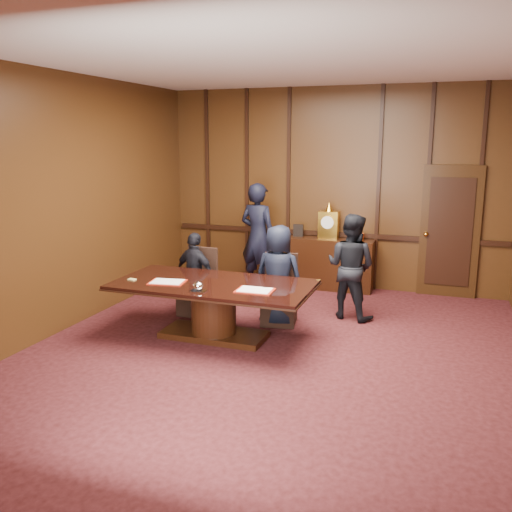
{
  "coord_description": "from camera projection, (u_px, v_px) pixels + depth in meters",
  "views": [
    {
      "loc": [
        1.94,
        -5.97,
        2.61
      ],
      "look_at": [
        -0.48,
        0.81,
        1.05
      ],
      "focal_mm": 38.0,
      "sensor_mm": 36.0,
      "label": 1
    }
  ],
  "objects": [
    {
      "name": "room",
      "position": [
        280.0,
        215.0,
        6.43
      ],
      "size": [
        7.0,
        7.04,
        3.5
      ],
      "color": "black",
      "rests_on": "ground"
    },
    {
      "name": "sideboard",
      "position": [
        328.0,
        261.0,
        9.59
      ],
      "size": [
        1.6,
        0.45,
        1.54
      ],
      "color": "black",
      "rests_on": "ground"
    },
    {
      "name": "conference_table",
      "position": [
        213.0,
        301.0,
        7.17
      ],
      "size": [
        2.62,
        1.32,
        0.76
      ],
      "color": "black",
      "rests_on": "ground"
    },
    {
      "name": "folder_left",
      "position": [
        167.0,
        282.0,
        7.12
      ],
      "size": [
        0.51,
        0.4,
        0.02
      ],
      "rotation": [
        0.0,
        0.0,
        0.16
      ],
      "color": "#A6200F",
      "rests_on": "conference_table"
    },
    {
      "name": "folder_right",
      "position": [
        255.0,
        290.0,
        6.73
      ],
      "size": [
        0.47,
        0.35,
        0.02
      ],
      "rotation": [
        0.0,
        0.0,
        0.04
      ],
      "color": "#A6200F",
      "rests_on": "conference_table"
    },
    {
      "name": "inkstand",
      "position": [
        198.0,
        287.0,
        6.69
      ],
      "size": [
        0.2,
        0.14,
        0.12
      ],
      "color": "white",
      "rests_on": "conference_table"
    },
    {
      "name": "notepad",
      "position": [
        132.0,
        279.0,
        7.25
      ],
      "size": [
        0.11,
        0.08,
        0.01
      ],
      "primitive_type": "cube",
      "rotation": [
        0.0,
        0.0,
        -0.14
      ],
      "color": "#D6C169",
      "rests_on": "conference_table"
    },
    {
      "name": "chair_left",
      "position": [
        198.0,
        295.0,
        8.24
      ],
      "size": [
        0.49,
        0.49,
        0.99
      ],
      "rotation": [
        0.0,
        0.0,
        -0.03
      ],
      "color": "black",
      "rests_on": "ground"
    },
    {
      "name": "chair_right",
      "position": [
        279.0,
        303.0,
        7.81
      ],
      "size": [
        0.55,
        0.55,
        0.99
      ],
      "rotation": [
        0.0,
        0.0,
        0.17
      ],
      "color": "black",
      "rests_on": "ground"
    },
    {
      "name": "signatory_left",
      "position": [
        195.0,
        274.0,
        8.1
      ],
      "size": [
        0.79,
        0.5,
        1.26
      ],
      "primitive_type": "imported",
      "rotation": [
        0.0,
        0.0,
        2.86
      ],
      "color": "black",
      "rests_on": "ground"
    },
    {
      "name": "signatory_right",
      "position": [
        278.0,
        276.0,
        7.65
      ],
      "size": [
        0.73,
        0.5,
        1.44
      ],
      "primitive_type": "imported",
      "rotation": [
        0.0,
        0.0,
        3.08
      ],
      "color": "black",
      "rests_on": "ground"
    },
    {
      "name": "witness_left",
      "position": [
        258.0,
        237.0,
        9.43
      ],
      "size": [
        0.77,
        0.6,
        1.88
      ],
      "primitive_type": "imported",
      "rotation": [
        0.0,
        0.0,
        2.9
      ],
      "color": "black",
      "rests_on": "ground"
    },
    {
      "name": "witness_right",
      "position": [
        351.0,
        266.0,
        7.94
      ],
      "size": [
        0.89,
        0.78,
        1.56
      ],
      "primitive_type": "imported",
      "rotation": [
        0.0,
        0.0,
        2.85
      ],
      "color": "black",
      "rests_on": "ground"
    }
  ]
}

